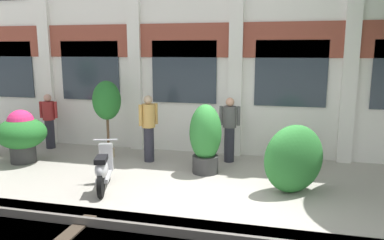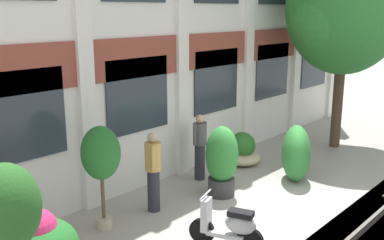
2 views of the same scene
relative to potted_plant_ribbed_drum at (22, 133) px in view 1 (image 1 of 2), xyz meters
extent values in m
plane|color=#9E998E|center=(5.18, -1.05, -0.76)|extent=(80.00, 80.00, 0.00)
cube|color=silver|center=(5.18, 2.25, 3.19)|extent=(17.01, 0.50, 7.90)
cube|color=brown|center=(5.18, 1.98, 2.34)|extent=(17.01, 0.06, 0.90)
cube|color=silver|center=(-0.49, 1.94, 3.19)|extent=(0.36, 0.16, 7.90)
cube|color=silver|center=(2.35, 1.94, 3.19)|extent=(0.36, 0.16, 7.90)
cube|color=silver|center=(5.18, 1.94, 3.19)|extent=(0.36, 0.16, 7.90)
cube|color=silver|center=(8.02, 1.94, 3.19)|extent=(0.36, 0.16, 7.90)
cube|color=#28333D|center=(-1.90, 1.97, 1.49)|extent=(1.81, 0.04, 1.70)
cube|color=#28333D|center=(0.93, 1.97, 1.49)|extent=(1.81, 0.04, 1.70)
cube|color=#28333D|center=(3.77, 1.97, 1.49)|extent=(1.81, 0.04, 1.70)
cube|color=#28333D|center=(6.60, 1.97, 1.49)|extent=(1.81, 0.04, 1.70)
cube|color=#605B56|center=(5.18, -2.85, -0.68)|extent=(25.01, 0.07, 0.15)
cylinder|color=#333333|center=(0.00, 0.00, -0.55)|extent=(0.63, 0.63, 0.42)
ellipsoid|color=#236B28|center=(0.00, 0.00, 0.01)|extent=(1.23, 1.23, 0.80)
sphere|color=#DB2866|center=(0.00, 0.00, 0.27)|extent=(0.68, 0.68, 0.68)
cylinder|color=#333333|center=(4.73, 0.28, -0.55)|extent=(0.61, 0.61, 0.41)
ellipsoid|color=#2D7A33|center=(4.73, 0.28, 0.21)|extent=(0.75, 0.75, 1.32)
ellipsoid|color=tan|center=(6.79, 1.19, -0.58)|extent=(1.01, 1.01, 0.35)
sphere|color=#286023|center=(6.79, 1.19, -0.22)|extent=(0.72, 0.72, 0.72)
cylinder|color=tan|center=(1.92, 0.96, -0.65)|extent=(0.31, 0.31, 0.22)
cylinder|color=brown|center=(1.92, 0.96, 0.02)|extent=(0.07, 0.07, 1.11)
ellipsoid|color=#236B28|center=(1.92, 0.96, 0.78)|extent=(0.74, 0.74, 1.03)
cylinder|color=black|center=(2.76, -0.83, -0.52)|extent=(0.24, 0.48, 0.48)
cylinder|color=black|center=(3.05, -1.68, -0.52)|extent=(0.24, 0.48, 0.48)
cube|color=#B2B2B7|center=(2.91, -1.26, -0.48)|extent=(0.44, 0.72, 0.08)
ellipsoid|color=#B2B2B7|center=(2.99, -1.51, -0.24)|extent=(0.42, 0.61, 0.36)
cube|color=black|center=(2.99, -1.51, -0.04)|extent=(0.35, 0.49, 0.10)
cube|color=#B2B2B7|center=(2.79, -0.90, -0.18)|extent=(0.30, 0.20, 0.60)
cylinder|color=#B7B7BF|center=(2.78, -0.88, 0.20)|extent=(0.48, 0.19, 0.03)
cylinder|color=#282833|center=(5.14, 1.30, -0.30)|extent=(0.26, 0.26, 0.91)
cylinder|color=#4C4C4C|center=(5.14, 1.30, 0.42)|extent=(0.34, 0.34, 0.54)
sphere|color=tan|center=(5.14, 1.30, 0.80)|extent=(0.22, 0.22, 0.22)
cylinder|color=#4C4C4C|center=(4.92, 1.27, 0.45)|extent=(0.09, 0.09, 0.49)
cylinder|color=#4C4C4C|center=(5.36, 1.32, 0.45)|extent=(0.09, 0.09, 0.49)
cylinder|color=#282833|center=(-0.16, 1.41, -0.33)|extent=(0.26, 0.26, 0.85)
cylinder|color=maroon|center=(-0.16, 1.41, 0.36)|extent=(0.34, 0.34, 0.53)
sphere|color=tan|center=(-0.16, 1.41, 0.73)|extent=(0.22, 0.22, 0.22)
cylinder|color=maroon|center=(-0.38, 1.37, 0.38)|extent=(0.09, 0.09, 0.48)
cylinder|color=maroon|center=(0.06, 1.44, 0.38)|extent=(0.09, 0.09, 0.48)
cylinder|color=#282833|center=(3.13, 0.83, -0.31)|extent=(0.26, 0.26, 0.90)
cylinder|color=tan|center=(3.13, 0.83, 0.44)|extent=(0.34, 0.34, 0.60)
sphere|color=tan|center=(3.13, 0.83, 0.85)|extent=(0.22, 0.22, 0.22)
cylinder|color=tan|center=(2.98, 0.67, 0.47)|extent=(0.09, 0.09, 0.54)
cylinder|color=tan|center=(3.28, 0.99, 0.47)|extent=(0.09, 0.09, 0.54)
ellipsoid|color=#2D7A33|center=(6.70, -0.50, -0.06)|extent=(1.48, 1.32, 1.40)
camera|label=1|loc=(6.41, -8.00, 2.10)|focal=35.00mm
camera|label=2|loc=(-2.87, -5.65, 3.38)|focal=42.00mm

